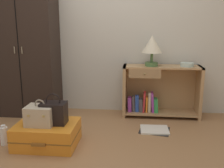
{
  "coord_description": "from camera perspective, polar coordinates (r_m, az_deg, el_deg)",
  "views": [
    {
      "loc": [
        0.45,
        -2.22,
        1.26
      ],
      "look_at": [
        0.14,
        0.8,
        0.55
      ],
      "focal_mm": 41.42,
      "sensor_mm": 36.0,
      "label": 1
    }
  ],
  "objects": [
    {
      "name": "ground_plane",
      "position": [
        2.59,
        -5.12,
        -15.98
      ],
      "size": [
        9.0,
        9.0,
        0.0
      ],
      "primitive_type": "plane",
      "color": "#9E7047"
    },
    {
      "name": "back_wall",
      "position": [
        3.75,
        -1.13,
        13.78
      ],
      "size": [
        6.4,
        0.1,
        2.6
      ],
      "primitive_type": "cube",
      "color": "beige",
      "rests_on": "ground_plane"
    },
    {
      "name": "wardrobe",
      "position": [
        3.77,
        -18.46,
        7.47
      ],
      "size": [
        0.84,
        0.47,
        1.86
      ],
      "color": "black",
      "rests_on": "ground_plane"
    },
    {
      "name": "bookshelf",
      "position": [
        3.62,
        10.06,
        -1.66
      ],
      "size": [
        1.05,
        0.34,
        0.71
      ],
      "color": "tan",
      "rests_on": "ground_plane"
    },
    {
      "name": "table_lamp",
      "position": [
        3.47,
        8.84,
        8.31
      ],
      "size": [
        0.27,
        0.27,
        0.4
      ],
      "color": "#4C7542",
      "rests_on": "bookshelf"
    },
    {
      "name": "bowl",
      "position": [
        3.56,
        16.24,
        4.13
      ],
      "size": [
        0.18,
        0.18,
        0.05
      ],
      "primitive_type": "cylinder",
      "color": "silver",
      "rests_on": "bookshelf"
    },
    {
      "name": "suitcase_large",
      "position": [
        2.87,
        -14.11,
        -10.67
      ],
      "size": [
        0.64,
        0.5,
        0.24
      ],
      "color": "orange",
      "rests_on": "ground_plane"
    },
    {
      "name": "train_case",
      "position": [
        2.77,
        -15.54,
        -6.65
      ],
      "size": [
        0.28,
        0.23,
        0.27
      ],
      "color": "#B7A88E",
      "rests_on": "suitcase_large"
    },
    {
      "name": "handbag",
      "position": [
        2.77,
        -12.73,
        -6.18
      ],
      "size": [
        0.26,
        0.18,
        0.32
      ],
      "color": "black",
      "rests_on": "suitcase_large"
    },
    {
      "name": "bottle",
      "position": [
        3.02,
        -22.72,
        -10.44
      ],
      "size": [
        0.08,
        0.08,
        0.22
      ],
      "color": "white",
      "rests_on": "ground_plane"
    },
    {
      "name": "open_book_on_floor",
      "position": [
        3.21,
        9.34,
        -9.95
      ],
      "size": [
        0.4,
        0.35,
        0.02
      ],
      "color": "white",
      "rests_on": "ground_plane"
    }
  ]
}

